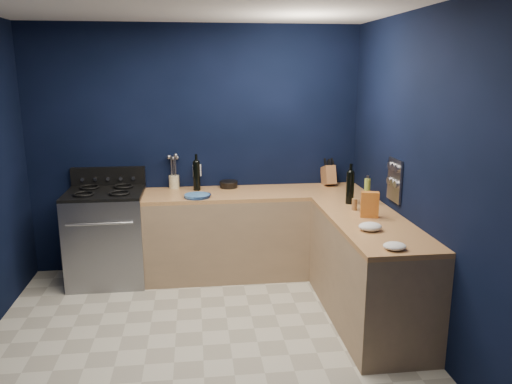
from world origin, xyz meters
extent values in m
cube|color=beige|center=(0.00, 0.00, -0.01)|extent=(3.50, 3.50, 0.02)
cube|color=black|center=(0.00, 1.76, 1.30)|extent=(3.50, 0.02, 2.60)
cube|color=black|center=(1.76, 0.00, 1.30)|extent=(0.02, 3.50, 2.60)
cube|color=black|center=(0.00, -1.76, 1.30)|extent=(3.50, 0.02, 2.60)
cube|color=#967859|center=(0.60, 1.44, 0.43)|extent=(2.30, 0.63, 0.86)
cube|color=brown|center=(0.60, 1.44, 0.88)|extent=(2.30, 0.63, 0.04)
cube|color=#967859|center=(1.44, 0.29, 0.43)|extent=(0.63, 1.67, 0.86)
cube|color=brown|center=(1.44, 0.29, 0.88)|extent=(0.63, 1.67, 0.04)
cube|color=gray|center=(-0.93, 1.42, 0.46)|extent=(0.76, 0.66, 0.92)
cube|color=black|center=(-0.93, 1.10, 0.45)|extent=(0.59, 0.02, 0.42)
cube|color=black|center=(-0.93, 1.42, 0.94)|extent=(0.76, 0.66, 0.03)
cube|color=black|center=(-0.93, 1.72, 1.04)|extent=(0.76, 0.06, 0.20)
cube|color=gray|center=(1.74, 0.55, 1.18)|extent=(0.02, 0.28, 0.38)
cube|color=white|center=(0.00, 1.74, 1.08)|extent=(0.09, 0.02, 0.13)
cylinder|color=#3558A5|center=(-0.01, 1.25, 0.92)|extent=(0.29, 0.29, 0.03)
cylinder|color=white|center=(-0.24, 1.69, 0.92)|extent=(0.11, 0.11, 0.03)
cylinder|color=#EEEBBC|center=(-0.25, 1.69, 0.97)|extent=(0.15, 0.15, 0.14)
cylinder|color=black|center=(-0.01, 1.57, 1.05)|extent=(0.10, 0.10, 0.30)
cylinder|color=black|center=(0.33, 1.65, 0.94)|extent=(0.23, 0.23, 0.07)
cube|color=brown|center=(1.43, 1.65, 1.00)|extent=(0.13, 0.25, 0.25)
cylinder|color=black|center=(1.42, 0.84, 1.05)|extent=(0.10, 0.10, 0.30)
cylinder|color=#8FA63D|center=(1.58, 0.81, 1.02)|extent=(0.07, 0.07, 0.24)
cylinder|color=olive|center=(1.40, 0.61, 0.95)|extent=(0.06, 0.06, 0.11)
cylinder|color=olive|center=(1.45, 0.40, 0.95)|extent=(0.06, 0.06, 0.10)
cube|color=#AF270F|center=(1.45, 0.38, 1.01)|extent=(0.16, 0.11, 0.22)
ellipsoid|color=white|center=(1.33, 0.02, 0.93)|extent=(0.22, 0.19, 0.06)
ellipsoid|color=white|center=(1.36, -0.42, 0.92)|extent=(0.17, 0.16, 0.05)
camera|label=1|loc=(-0.02, -3.65, 2.13)|focal=35.53mm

